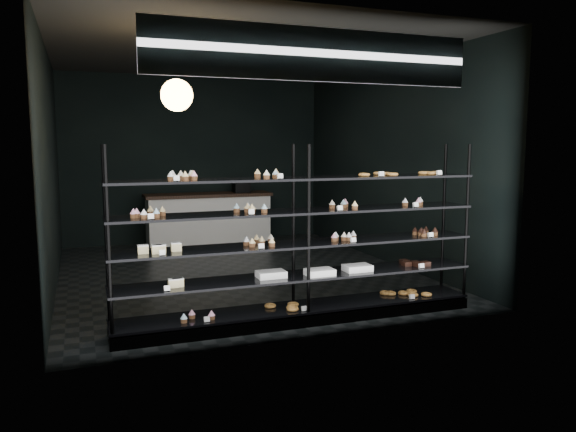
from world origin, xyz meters
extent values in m
cube|color=black|center=(0.00, 0.00, 0.01)|extent=(5.00, 6.00, 0.01)
cube|color=black|center=(0.00, 0.00, 3.20)|extent=(5.00, 6.00, 0.01)
cube|color=black|center=(0.00, 3.00, 1.60)|extent=(5.00, 0.01, 3.20)
cube|color=black|center=(0.00, -3.00, 1.60)|extent=(5.00, 0.01, 3.20)
cube|color=black|center=(-2.50, 0.00, 1.60)|extent=(0.01, 6.00, 3.20)
cube|color=black|center=(2.50, 0.00, 1.60)|extent=(0.01, 6.00, 3.20)
cube|color=black|center=(0.04, -2.45, 0.06)|extent=(4.00, 0.50, 0.12)
cylinder|color=black|center=(-1.93, -2.67, 0.99)|extent=(0.04, 0.04, 1.85)
cylinder|color=black|center=(-1.93, -2.23, 0.99)|extent=(0.04, 0.04, 1.85)
cylinder|color=black|center=(0.04, -2.67, 0.99)|extent=(0.04, 0.04, 1.85)
cylinder|color=black|center=(0.04, -2.23, 0.99)|extent=(0.04, 0.04, 1.85)
cylinder|color=black|center=(2.01, -2.67, 0.99)|extent=(0.04, 0.04, 1.85)
cylinder|color=black|center=(2.01, -2.23, 0.99)|extent=(0.04, 0.04, 1.85)
cube|color=black|center=(0.04, -2.45, 0.15)|extent=(4.00, 0.50, 0.03)
cube|color=black|center=(0.04, -2.45, 0.50)|extent=(4.00, 0.50, 0.02)
cube|color=black|center=(0.04, -2.45, 0.85)|extent=(4.00, 0.50, 0.02)
cube|color=black|center=(0.04, -2.45, 1.20)|extent=(4.00, 0.50, 0.02)
cube|color=black|center=(0.04, -2.45, 1.55)|extent=(4.00, 0.50, 0.02)
cube|color=white|center=(-1.29, -2.63, 1.59)|extent=(0.06, 0.04, 0.06)
cube|color=white|center=(-0.24, -2.63, 1.59)|extent=(0.06, 0.04, 0.06)
cube|color=white|center=(0.93, -2.63, 1.59)|extent=(0.05, 0.04, 0.06)
cube|color=white|center=(1.66, -2.63, 1.59)|extent=(0.06, 0.04, 0.06)
cube|color=white|center=(-1.55, -2.63, 1.24)|extent=(0.06, 0.04, 0.06)
cube|color=white|center=(-0.52, -2.63, 1.24)|extent=(0.05, 0.04, 0.06)
cube|color=white|center=(0.46, -2.63, 1.24)|extent=(0.06, 0.04, 0.06)
cube|color=white|center=(1.38, -2.63, 1.24)|extent=(0.06, 0.04, 0.06)
cube|color=white|center=(-1.48, -2.63, 0.89)|extent=(0.06, 0.04, 0.06)
cube|color=white|center=(-0.42, -2.63, 0.89)|extent=(0.06, 0.04, 0.06)
cube|color=white|center=(0.55, -2.63, 0.89)|extent=(0.05, 0.04, 0.06)
cube|color=white|center=(1.54, -2.63, 0.89)|extent=(0.06, 0.04, 0.06)
cube|color=white|center=(-1.38, -2.63, 0.54)|extent=(0.06, 0.04, 0.06)
cube|color=white|center=(1.41, -2.63, 0.54)|extent=(0.06, 0.04, 0.06)
cube|color=white|center=(-1.08, -2.63, 0.19)|extent=(0.06, 0.04, 0.06)
cube|color=white|center=(-0.04, -2.63, 0.19)|extent=(0.05, 0.04, 0.06)
cube|color=white|center=(1.36, -2.63, 0.19)|extent=(0.06, 0.04, 0.06)
cube|color=#0B183A|center=(0.00, -2.92, 2.75)|extent=(3.20, 0.04, 0.45)
cube|color=white|center=(0.00, -2.94, 2.75)|extent=(3.30, 0.02, 0.50)
cylinder|color=black|center=(-1.09, -1.55, 2.90)|extent=(0.01, 0.01, 0.55)
sphere|color=#FFB459|center=(-1.09, -1.55, 2.45)|extent=(0.36, 0.36, 0.36)
cube|color=white|center=(0.12, 2.50, 0.46)|extent=(2.28, 0.60, 0.92)
cube|color=black|center=(0.12, 2.50, 0.95)|extent=(2.37, 0.65, 0.06)
cube|color=black|center=(0.77, 2.50, 1.10)|extent=(0.30, 0.30, 0.25)
camera|label=1|loc=(-2.15, -7.94, 1.92)|focal=35.00mm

